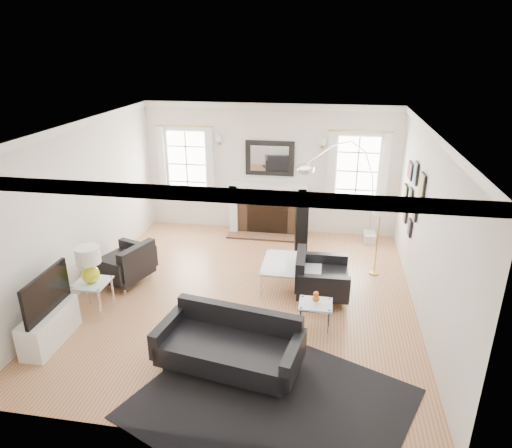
% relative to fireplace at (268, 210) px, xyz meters
% --- Properties ---
extents(floor, '(6.00, 6.00, 0.00)m').
position_rel_fireplace_xyz_m(floor, '(0.00, -2.79, -0.54)').
color(floor, '#96633E').
rests_on(floor, ground).
extents(back_wall, '(5.50, 0.04, 2.80)m').
position_rel_fireplace_xyz_m(back_wall, '(0.00, 0.21, 0.86)').
color(back_wall, silver).
rests_on(back_wall, floor).
extents(front_wall, '(5.50, 0.04, 2.80)m').
position_rel_fireplace_xyz_m(front_wall, '(0.00, -5.79, 0.86)').
color(front_wall, silver).
rests_on(front_wall, floor).
extents(left_wall, '(0.04, 6.00, 2.80)m').
position_rel_fireplace_xyz_m(left_wall, '(-2.75, -2.79, 0.86)').
color(left_wall, silver).
rests_on(left_wall, floor).
extents(right_wall, '(0.04, 6.00, 2.80)m').
position_rel_fireplace_xyz_m(right_wall, '(2.75, -2.79, 0.86)').
color(right_wall, silver).
rests_on(right_wall, floor).
extents(ceiling, '(5.50, 6.00, 0.02)m').
position_rel_fireplace_xyz_m(ceiling, '(0.00, -2.79, 2.26)').
color(ceiling, white).
rests_on(ceiling, back_wall).
extents(crown_molding, '(5.50, 6.00, 0.12)m').
position_rel_fireplace_xyz_m(crown_molding, '(0.00, -2.79, 2.20)').
color(crown_molding, white).
rests_on(crown_molding, back_wall).
extents(fireplace, '(1.70, 0.69, 1.11)m').
position_rel_fireplace_xyz_m(fireplace, '(0.00, 0.00, 0.00)').
color(fireplace, white).
rests_on(fireplace, floor).
extents(mantel_mirror, '(1.05, 0.07, 0.75)m').
position_rel_fireplace_xyz_m(mantel_mirror, '(0.00, 0.16, 1.11)').
color(mantel_mirror, black).
rests_on(mantel_mirror, back_wall).
extents(window_left, '(1.24, 0.15, 1.62)m').
position_rel_fireplace_xyz_m(window_left, '(-1.85, 0.16, 0.92)').
color(window_left, white).
rests_on(window_left, back_wall).
extents(window_right, '(1.24, 0.15, 1.62)m').
position_rel_fireplace_xyz_m(window_right, '(1.85, 0.16, 0.92)').
color(window_right, white).
rests_on(window_right, back_wall).
extents(gallery_wall, '(0.04, 1.73, 1.29)m').
position_rel_fireplace_xyz_m(gallery_wall, '(2.72, -1.50, 0.99)').
color(gallery_wall, black).
rests_on(gallery_wall, right_wall).
extents(tv_unit, '(0.35, 1.00, 1.09)m').
position_rel_fireplace_xyz_m(tv_unit, '(-2.44, -4.49, -0.21)').
color(tv_unit, white).
rests_on(tv_unit, floor).
extents(area_rug, '(3.66, 3.41, 0.01)m').
position_rel_fireplace_xyz_m(area_rug, '(0.77, -5.17, -0.54)').
color(area_rug, black).
rests_on(area_rug, floor).
extents(sofa, '(1.95, 1.15, 0.60)m').
position_rel_fireplace_xyz_m(sofa, '(0.16, -4.58, -0.22)').
color(sofa, black).
rests_on(sofa, floor).
extents(armchair_left, '(1.08, 1.14, 0.63)m').
position_rel_fireplace_xyz_m(armchair_left, '(-2.14, -2.68, -0.19)').
color(armchair_left, black).
rests_on(armchair_left, floor).
extents(armchair_right, '(0.88, 0.97, 0.64)m').
position_rel_fireplace_xyz_m(armchair_right, '(1.21, -2.63, -0.19)').
color(armchair_right, black).
rests_on(armchair_right, floor).
extents(coffee_table, '(1.00, 1.00, 0.45)m').
position_rel_fireplace_xyz_m(coffee_table, '(0.74, -2.34, -0.13)').
color(coffee_table, silver).
rests_on(coffee_table, floor).
extents(side_table_left, '(0.50, 0.50, 0.55)m').
position_rel_fireplace_xyz_m(side_table_left, '(-2.20, -3.69, -0.10)').
color(side_table_left, silver).
rests_on(side_table_left, floor).
extents(nesting_table, '(0.47, 0.39, 0.52)m').
position_rel_fireplace_xyz_m(nesting_table, '(1.20, -3.70, -0.14)').
color(nesting_table, silver).
rests_on(nesting_table, floor).
extents(gourd_lamp, '(0.36, 0.36, 0.58)m').
position_rel_fireplace_xyz_m(gourd_lamp, '(-2.20, -3.69, 0.34)').
color(gourd_lamp, '#D0DD1B').
rests_on(gourd_lamp, side_table_left).
extents(orange_vase, '(0.11, 0.11, 0.17)m').
position_rel_fireplace_xyz_m(orange_vase, '(1.20, -3.70, 0.07)').
color(orange_vase, '#CE611A').
rests_on(orange_vase, nesting_table).
extents(arc_floor_lamp, '(1.63, 1.51, 2.31)m').
position_rel_fireplace_xyz_m(arc_floor_lamp, '(1.52, -0.72, 0.71)').
color(arc_floor_lamp, silver).
rests_on(arc_floor_lamp, floor).
extents(stick_floor_lamp, '(0.28, 0.28, 1.40)m').
position_rel_fireplace_xyz_m(stick_floor_lamp, '(2.20, -1.63, 0.67)').
color(stick_floor_lamp, '#A9893A').
rests_on(stick_floor_lamp, floor).
extents(speaker_tower, '(0.27, 0.27, 1.17)m').
position_rel_fireplace_xyz_m(speaker_tower, '(0.81, -1.16, 0.04)').
color(speaker_tower, black).
rests_on(speaker_tower, floor).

